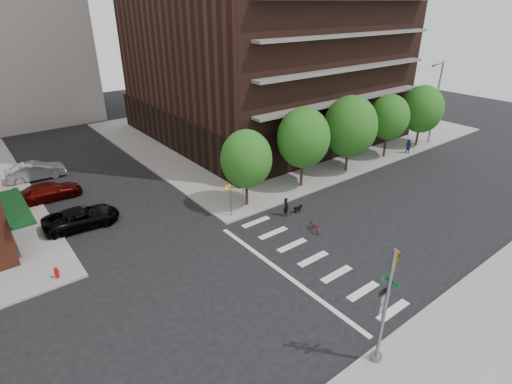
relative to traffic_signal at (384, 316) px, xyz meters
The scene contains 19 objects.
ground 7.98m from the traffic_signal, 86.42° to the left, with size 120.00×120.00×0.00m, color black.
sidewalk_ne 37.51m from the traffic_signal, 55.92° to the left, with size 39.00×33.00×0.15m, color gray.
crosswalk 8.40m from the traffic_signal, 70.35° to the left, with size 3.85×13.00×0.01m.
tree_a 16.66m from the traffic_signal, 74.39° to the left, with size 4.00×4.00×5.90m.
tree_b 19.20m from the traffic_signal, 56.79° to the left, with size 4.50×4.50×6.65m.
tree_c 23.02m from the traffic_signal, 44.16° to the left, with size 5.00×5.00×6.80m.
tree_d 27.63m from the traffic_signal, 35.44° to the left, with size 4.00×4.00×6.20m.
tree_e 32.69m from the traffic_signal, 29.33° to the left, with size 4.50×4.50×6.35m.
traffic_signal is the anchor object (origin of this frame).
pedestrian_signal 15.69m from the traffic_signal, 79.76° to the left, with size 2.18×0.67×2.60m.
fire_hydrant 18.42m from the traffic_signal, 123.26° to the left, with size 0.24×0.24×0.73m.
streetlamp 34.21m from the traffic_signal, 27.39° to the left, with size 2.14×0.22×9.00m.
parked_car_black 22.04m from the traffic_signal, 108.49° to the left, with size 5.25×2.42×1.46m, color black.
parked_car_maroon 28.17m from the traffic_signal, 105.97° to the left, with size 5.01×2.04×1.46m, color #470805.
parked_car_silver 33.20m from the traffic_signal, 103.46° to the left, with size 4.95×1.73×1.63m, color #919397.
scooter 11.80m from the traffic_signal, 58.59° to the left, with size 0.53×1.53×0.80m, color maroon.
dog_walker 14.31m from the traffic_signal, 65.39° to the left, with size 0.36×0.56×1.52m, color black.
dog 14.70m from the traffic_signal, 61.09° to the left, with size 0.69×0.27×0.58m.
pedestrian_far 29.38m from the traffic_signal, 30.75° to the left, with size 0.59×0.75×1.55m, color navy.
Camera 1 is at (-12.92, -14.53, 15.00)m, focal length 28.00 mm.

